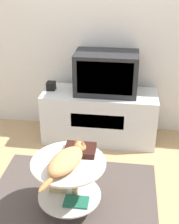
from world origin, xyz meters
TOP-DOWN VIEW (x-y plane):
  - ground_plane at (0.00, 0.00)m, footprint 12.00×12.00m
  - wall_back at (0.00, 1.54)m, footprint 8.00×0.05m
  - rug at (0.00, 0.00)m, footprint 1.44×1.49m
  - tv_stand at (0.12, 1.22)m, footprint 1.24×0.46m
  - tv at (0.18, 1.25)m, footprint 0.65×0.39m
  - speaker at (-0.42, 1.24)m, footprint 0.09×0.09m
  - coffee_table at (-0.01, 0.06)m, footprint 0.58×0.58m
  - dvd_box at (0.07, 0.20)m, footprint 0.24×0.18m
  - cat at (-0.00, 0.00)m, footprint 0.31×0.57m

SIDE VIEW (x-z plane):
  - ground_plane at x=0.00m, z-range 0.00..0.00m
  - rug at x=0.00m, z-range 0.00..0.02m
  - tv_stand at x=0.12m, z-range 0.00..0.57m
  - coffee_table at x=-0.01m, z-range 0.08..0.55m
  - dvd_box at x=0.07m, z-range 0.49..0.54m
  - cat at x=0.00m, z-range 0.49..0.61m
  - speaker at x=-0.42m, z-range 0.57..0.66m
  - tv at x=0.18m, z-range 0.57..1.00m
  - wall_back at x=0.00m, z-range 0.00..2.60m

